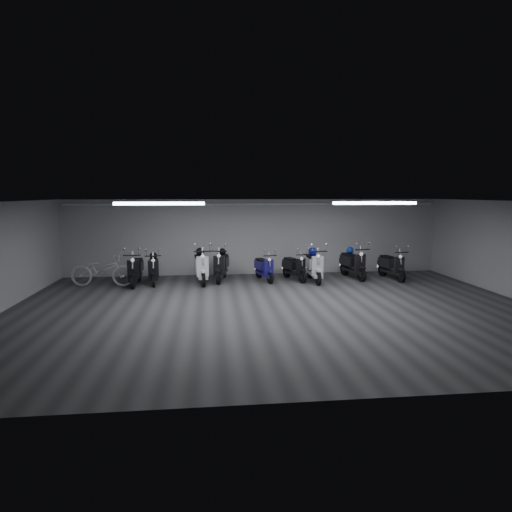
{
  "coord_description": "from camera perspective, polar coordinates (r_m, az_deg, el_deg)",
  "views": [
    {
      "loc": [
        -1.64,
        -10.68,
        3.0
      ],
      "look_at": [
        -0.23,
        2.5,
        1.05
      ],
      "focal_mm": 29.75,
      "sensor_mm": 36.0,
      "label": 1
    }
  ],
  "objects": [
    {
      "name": "scooter_1",
      "position": [
        14.59,
        -13.61,
        -1.2
      ],
      "size": [
        0.76,
        1.76,
        1.27
      ],
      "primitive_type": null,
      "rotation": [
        0.0,
        0.0,
        0.11
      ],
      "color": "black",
      "rests_on": "floor"
    },
    {
      "name": "front_wall",
      "position": [
        6.12,
        9.75,
        -6.91
      ],
      "size": [
        14.0,
        0.01,
        2.8
      ],
      "primitive_type": "cube",
      "color": "#9FA0A2",
      "rests_on": "ground"
    },
    {
      "name": "scooter_6",
      "position": [
        14.64,
        7.83,
        -0.73
      ],
      "size": [
        0.65,
        1.89,
        1.41
      ],
      "primitive_type": null,
      "rotation": [
        0.0,
        0.0,
        -0.01
      ],
      "color": "silver",
      "rests_on": "floor"
    },
    {
      "name": "fluor_strip_right",
      "position": [
        12.57,
        15.67,
        6.87
      ],
      "size": [
        2.4,
        0.18,
        0.08
      ],
      "primitive_type": "cube",
      "color": "white",
      "rests_on": "ceiling"
    },
    {
      "name": "scooter_5",
      "position": [
        14.81,
        5.2,
        -0.97
      ],
      "size": [
        1.05,
        1.71,
        1.21
      ],
      "primitive_type": null,
      "rotation": [
        0.0,
        0.0,
        0.33
      ],
      "color": "black",
      "rests_on": "floor"
    },
    {
      "name": "bicycle",
      "position": [
        14.65,
        -20.04,
        -1.33
      ],
      "size": [
        2.12,
        0.99,
        1.32
      ],
      "primitive_type": "imported",
      "rotation": [
        0.0,
        0.0,
        1.44
      ],
      "color": "silver",
      "rests_on": "floor"
    },
    {
      "name": "helmet_1",
      "position": [
        14.85,
        7.62,
        0.61
      ],
      "size": [
        0.29,
        0.29,
        0.29
      ],
      "primitive_type": "sphere",
      "color": "navy",
      "rests_on": "scooter_6"
    },
    {
      "name": "scooter_9",
      "position": [
        15.65,
        17.8,
        -0.7
      ],
      "size": [
        0.83,
        1.79,
        1.28
      ],
      "primitive_type": null,
      "rotation": [
        0.0,
        0.0,
        0.15
      ],
      "color": "black",
      "rests_on": "floor"
    },
    {
      "name": "back_wall",
      "position": [
        15.85,
        -0.14,
        2.58
      ],
      "size": [
        14.0,
        0.01,
        2.8
      ],
      "primitive_type": "cube",
      "color": "#9FA0A2",
      "rests_on": "ground"
    },
    {
      "name": "helmet_2",
      "position": [
        14.78,
        -13.63,
        0.01
      ],
      "size": [
        0.25,
        0.25,
        0.25
      ],
      "primitive_type": "sphere",
      "color": "black",
      "rests_on": "scooter_1"
    },
    {
      "name": "scooter_0",
      "position": [
        14.5,
        -15.9,
        -1.2
      ],
      "size": [
        0.62,
        1.81,
        1.34
      ],
      "primitive_type": null,
      "rotation": [
        0.0,
        0.0,
        0.01
      ],
      "color": "black",
      "rests_on": "floor"
    },
    {
      "name": "scooter_3",
      "position": [
        14.72,
        -4.68,
        -0.67
      ],
      "size": [
        0.95,
        1.95,
        1.39
      ],
      "primitive_type": null,
      "rotation": [
        0.0,
        0.0,
        -0.18
      ],
      "color": "black",
      "rests_on": "floor"
    },
    {
      "name": "fluor_strip_left",
      "position": [
        11.76,
        -12.83,
        6.89
      ],
      "size": [
        2.4,
        0.18,
        0.08
      ],
      "primitive_type": "cube",
      "color": "white",
      "rests_on": "ceiling"
    },
    {
      "name": "floor",
      "position": [
        11.22,
        2.55,
        -7.18
      ],
      "size": [
        14.0,
        10.0,
        0.01
      ],
      "primitive_type": "cube",
      "color": "#333335",
      "rests_on": "ground"
    },
    {
      "name": "helmet_0",
      "position": [
        14.93,
        -4.54,
        0.58
      ],
      "size": [
        0.25,
        0.25,
        0.25
      ],
      "primitive_type": "sphere",
      "color": "black",
      "rests_on": "scooter_3"
    },
    {
      "name": "helmet_4",
      "position": [
        15.64,
        12.52,
        0.76
      ],
      "size": [
        0.26,
        0.26,
        0.26
      ],
      "primitive_type": "sphere",
      "color": "navy",
      "rests_on": "scooter_8"
    },
    {
      "name": "scooter_2",
      "position": [
        14.41,
        -7.41,
        -0.8
      ],
      "size": [
        0.88,
        2.0,
        1.44
      ],
      "primitive_type": null,
      "rotation": [
        0.0,
        0.0,
        0.12
      ],
      "color": "white",
      "rests_on": "floor"
    },
    {
      "name": "helmet_3",
      "position": [
        14.63,
        -7.54,
        0.57
      ],
      "size": [
        0.28,
        0.28,
        0.28
      ],
      "primitive_type": "sphere",
      "color": "black",
      "rests_on": "scooter_2"
    },
    {
      "name": "conduit",
      "position": [
        15.69,
        -0.1,
        6.98
      ],
      "size": [
        13.6,
        0.05,
        0.05
      ],
      "primitive_type": "cylinder",
      "rotation": [
        0.0,
        1.57,
        0.0
      ],
      "color": "white",
      "rests_on": "back_wall"
    },
    {
      "name": "ceiling",
      "position": [
        10.81,
        2.65,
        7.32
      ],
      "size": [
        14.0,
        10.0,
        0.01
      ],
      "primitive_type": "cube",
      "color": "gray",
      "rests_on": "ground"
    },
    {
      "name": "scooter_8",
      "position": [
        15.46,
        12.94,
        -0.44
      ],
      "size": [
        0.93,
        1.93,
        1.38
      ],
      "primitive_type": null,
      "rotation": [
        0.0,
        0.0,
        0.18
      ],
      "color": "black",
      "rests_on": "floor"
    },
    {
      "name": "scooter_4",
      "position": [
        14.66,
        1.11,
        -1.08
      ],
      "size": [
        0.92,
        1.67,
        1.18
      ],
      "primitive_type": null,
      "rotation": [
        0.0,
        0.0,
        0.26
      ],
      "color": "navy",
      "rests_on": "floor"
    }
  ]
}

